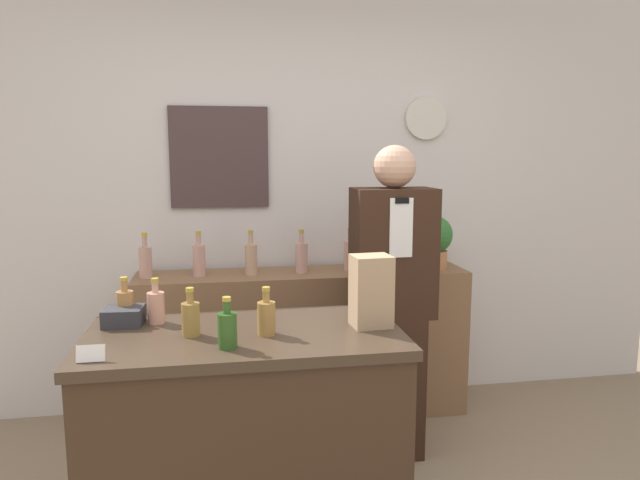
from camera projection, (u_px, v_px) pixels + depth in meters
The scene contains 19 objects.
back_wall at pixel (286, 195), 3.62m from camera, with size 5.20×0.09×2.70m.
back_shelf at pixel (304, 344), 3.52m from camera, with size 2.00×0.40×0.91m.
display_counter at pixel (247, 449), 2.23m from camera, with size 1.20×0.63×0.95m.
shopkeeper at pixel (392, 305), 3.00m from camera, with size 0.42×0.26×1.66m.
potted_plant at pixel (433, 240), 3.53m from camera, with size 0.23×0.23×0.33m.
paper_bag at pixel (371, 291), 2.22m from camera, with size 0.16×0.14×0.28m.
price_card_left at pixel (91, 353), 1.85m from camera, with size 0.09×0.02×0.06m.
gift_box at pixel (124, 316), 2.25m from camera, with size 0.16×0.15×0.07m.
counter_bottle_0 at pixel (125, 305), 2.29m from camera, with size 0.07×0.07×0.18m.
counter_bottle_1 at pixel (156, 306), 2.27m from camera, with size 0.07×0.07×0.18m.
counter_bottle_2 at pixel (191, 318), 2.11m from camera, with size 0.07×0.07×0.18m.
counter_bottle_3 at pixel (227, 329), 1.98m from camera, with size 0.07×0.07×0.18m.
counter_bottle_4 at pixel (266, 317), 2.12m from camera, with size 0.07×0.07×0.18m.
shelf_bottle_0 at pixel (145, 261), 3.27m from camera, with size 0.07×0.07×0.26m.
shelf_bottle_1 at pixel (199, 259), 3.33m from camera, with size 0.07×0.07×0.26m.
shelf_bottle_2 at pixel (251, 258), 3.37m from camera, with size 0.07×0.07×0.26m.
shelf_bottle_3 at pixel (301, 256), 3.42m from camera, with size 0.07×0.07×0.26m.
shelf_bottle_4 at pixel (350, 254), 3.49m from camera, with size 0.07×0.07×0.26m.
shelf_bottle_5 at pixel (398, 253), 3.53m from camera, with size 0.07×0.07×0.26m.
Camera 1 is at (-0.41, -1.61, 1.62)m, focal length 32.00 mm.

